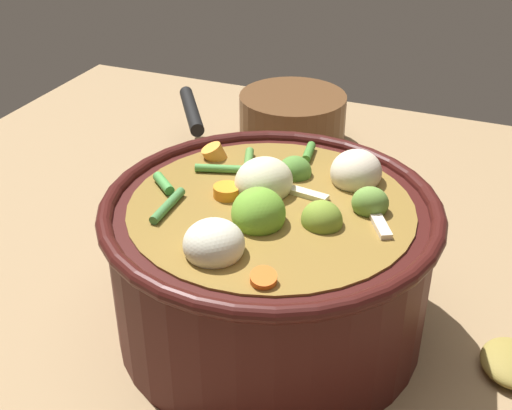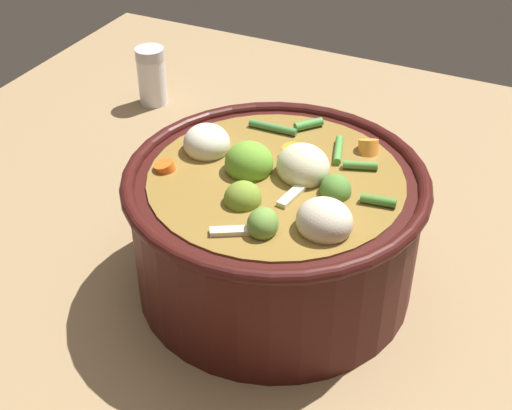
# 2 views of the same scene
# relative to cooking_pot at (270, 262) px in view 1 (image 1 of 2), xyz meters

# --- Properties ---
(ground_plane) EXTENTS (1.10, 1.10, 0.00)m
(ground_plane) POSITION_rel_cooking_pot_xyz_m (0.00, 0.00, -0.07)
(ground_plane) COLOR #8C704C
(cooking_pot) EXTENTS (0.29, 0.29, 0.16)m
(cooking_pot) POSITION_rel_cooking_pot_xyz_m (0.00, 0.00, 0.00)
(cooking_pot) COLOR #38110F
(cooking_pot) RESTS_ON ground_plane
(small_saucepan) EXTENTS (0.23, 0.21, 0.07)m
(small_saucepan) POSITION_rel_cooking_pot_xyz_m (0.12, -0.37, -0.04)
(small_saucepan) COLOR brown
(small_saucepan) RESTS_ON ground_plane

